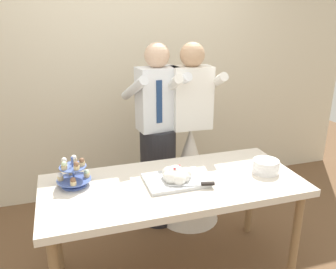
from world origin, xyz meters
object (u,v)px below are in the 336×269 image
at_px(cupcake_stand, 73,174).
at_px(person_groom, 158,147).
at_px(dessert_table, 173,192).
at_px(plate_stack, 266,166).
at_px(person_bride, 190,162).
at_px(main_cake_tray, 176,177).

height_order(cupcake_stand, person_groom, person_groom).
relative_size(dessert_table, plate_stack, 9.23).
bearing_deg(person_bride, person_groom, 170.74).
bearing_deg(main_cake_tray, cupcake_stand, 166.35).
xyz_separation_m(dessert_table, plate_stack, (0.70, -0.05, 0.12)).
bearing_deg(person_groom, cupcake_stand, -142.56).
distance_m(person_groom, person_bride, 0.34).
height_order(cupcake_stand, person_bride, person_bride).
relative_size(main_cake_tray, person_bride, 0.26).
bearing_deg(person_groom, main_cake_tray, -96.18).
bearing_deg(cupcake_stand, main_cake_tray, -13.65).
bearing_deg(plate_stack, cupcake_stand, 171.14).
distance_m(dessert_table, main_cake_tray, 0.12).
height_order(plate_stack, person_bride, person_bride).
relative_size(person_groom, person_bride, 1.00).
bearing_deg(plate_stack, dessert_table, 175.56).
bearing_deg(dessert_table, cupcake_stand, 166.59).
distance_m(dessert_table, person_groom, 0.74).
bearing_deg(person_bride, cupcake_stand, -153.11).
xyz_separation_m(cupcake_stand, person_bride, (1.05, 0.53, -0.28)).
xyz_separation_m(cupcake_stand, main_cake_tray, (0.68, -0.16, -0.05)).
height_order(dessert_table, plate_stack, plate_stack).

